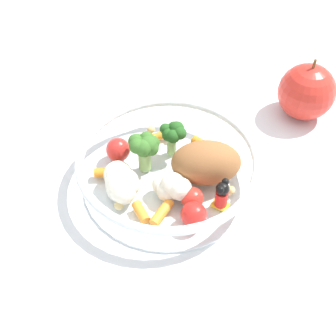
# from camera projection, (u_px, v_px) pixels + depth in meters

# --- Properties ---
(ground_plane) EXTENTS (2.40, 2.40, 0.00)m
(ground_plane) POSITION_uv_depth(u_px,v_px,m) (174.00, 177.00, 0.55)
(ground_plane) COLOR white
(food_container) EXTENTS (0.21, 0.21, 0.06)m
(food_container) POSITION_uv_depth(u_px,v_px,m) (167.00, 170.00, 0.52)
(food_container) COLOR white
(food_container) RESTS_ON ground_plane
(loose_apple) EXTENTS (0.08, 0.08, 0.09)m
(loose_apple) POSITION_uv_depth(u_px,v_px,m) (307.00, 92.00, 0.60)
(loose_apple) COLOR red
(loose_apple) RESTS_ON ground_plane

